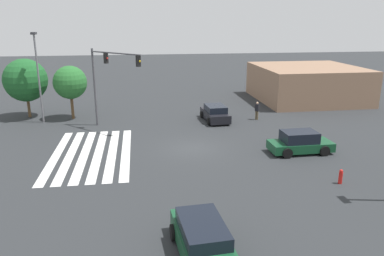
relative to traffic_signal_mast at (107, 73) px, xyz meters
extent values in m
plane|color=#2B2D30|center=(6.24, 6.24, -4.76)|extent=(150.15, 150.15, 0.00)
cube|color=silver|center=(6.24, -3.26, -4.75)|extent=(10.56, 0.60, 0.01)
cube|color=silver|center=(6.24, -2.31, -4.75)|extent=(10.56, 0.60, 0.01)
cube|color=silver|center=(6.24, -1.36, -4.75)|extent=(10.56, 0.60, 0.01)
cube|color=silver|center=(6.24, -0.41, -4.75)|extent=(10.56, 0.60, 0.01)
cube|color=silver|center=(6.24, 0.54, -4.75)|extent=(10.56, 0.60, 0.01)
cube|color=silver|center=(6.24, 1.49, -4.75)|extent=(10.56, 0.60, 0.01)
cylinder|color=#47474C|center=(-1.17, -1.17, -1.41)|extent=(0.18, 0.18, 6.69)
cylinder|color=#47474C|center=(0.83, 0.83, 1.68)|extent=(4.09, 4.09, 0.12)
cube|color=black|center=(0.03, 0.03, 1.21)|extent=(0.40, 0.40, 0.84)
sphere|color=red|center=(0.14, 0.14, 1.21)|extent=(0.16, 0.16, 0.16)
cube|color=black|center=(2.63, 2.63, 1.21)|extent=(0.40, 0.40, 0.84)
sphere|color=gold|center=(2.74, 2.74, 1.21)|extent=(0.16, 0.16, 0.16)
cube|color=#144728|center=(19.09, 4.80, -4.18)|extent=(4.87, 2.17, 0.77)
cube|color=black|center=(18.94, 4.79, -3.53)|extent=(2.96, 1.85, 0.53)
cylinder|color=black|center=(17.55, 5.64, -4.40)|extent=(0.73, 0.27, 0.71)
cylinder|color=black|center=(17.69, 3.76, -4.40)|extent=(0.73, 0.27, 0.71)
cube|color=black|center=(-1.09, 9.45, -4.22)|extent=(4.27, 2.12, 0.73)
cube|color=black|center=(-0.96, 9.46, -3.56)|extent=(2.43, 1.81, 0.58)
cylinder|color=black|center=(-2.31, 8.42, -4.44)|extent=(0.65, 0.26, 0.64)
cylinder|color=black|center=(-2.44, 10.30, -4.44)|extent=(0.65, 0.26, 0.64)
cylinder|color=black|center=(0.26, 8.60, -4.44)|extent=(0.65, 0.26, 0.64)
cylinder|color=black|center=(0.13, 10.48, -4.44)|extent=(0.65, 0.26, 0.64)
cube|color=#144728|center=(8.16, 13.65, -4.26)|extent=(1.93, 4.41, 0.61)
cube|color=black|center=(8.17, 13.52, -3.58)|extent=(1.70, 2.40, 0.75)
cylinder|color=black|center=(7.20, 14.99, -4.40)|extent=(0.24, 0.71, 0.71)
cylinder|color=black|center=(9.07, 15.03, -4.40)|extent=(0.24, 0.71, 0.71)
cylinder|color=black|center=(7.26, 12.28, -4.40)|extent=(0.24, 0.71, 0.71)
cylinder|color=black|center=(9.13, 12.32, -4.40)|extent=(0.24, 0.71, 0.71)
cube|color=#937056|center=(-8.75, 21.79, -2.83)|extent=(11.09, 11.09, 3.86)
cylinder|color=brown|center=(-0.87, 13.44, -4.35)|extent=(0.14, 0.14, 0.82)
cylinder|color=brown|center=(-0.98, 13.33, -4.35)|extent=(0.14, 0.14, 0.82)
cube|color=black|center=(-0.92, 13.39, -3.61)|extent=(0.41, 0.41, 0.65)
sphere|color=tan|center=(-0.92, 13.39, -3.17)|extent=(0.22, 0.22, 0.22)
cylinder|color=slate|center=(-2.85, -6.11, -0.87)|extent=(0.16, 0.16, 7.77)
cube|color=#333338|center=(-2.85, -6.11, 3.11)|extent=(0.80, 0.36, 0.20)
cylinder|color=brown|center=(-3.80, -3.65, -3.69)|extent=(0.26, 0.26, 2.14)
sphere|color=#286B2D|center=(-3.80, -3.65, -1.32)|extent=(3.06, 3.06, 3.06)
cylinder|color=brown|center=(-4.97, -7.85, -3.83)|extent=(0.26, 0.26, 1.86)
sphere|color=#1E5B28|center=(-4.97, -7.85, -1.20)|extent=(3.99, 3.99, 3.99)
cylinder|color=red|center=(13.40, 13.76, -4.41)|extent=(0.22, 0.22, 0.70)
sphere|color=red|center=(13.40, 13.76, -4.00)|extent=(0.20, 0.20, 0.20)
camera|label=1|loc=(31.63, 2.53, 4.32)|focal=35.00mm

